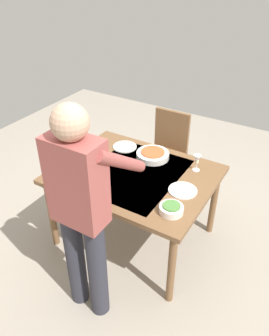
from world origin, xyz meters
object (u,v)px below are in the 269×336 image
side_bowl_salad (171,209)px  water_cup_near_left (83,182)px  wine_bottle (66,171)px  wine_glass_left (197,160)px  dining_table (135,180)px  wine_glass_right (101,180)px  dinner_plate_near (125,147)px  dinner_plate_far (183,190)px  serving_bowl_pasta (153,155)px  chair_near (167,147)px  person_server (82,208)px  water_cup_near_right (102,146)px

side_bowl_salad → water_cup_near_left: bearing=5.7°
wine_bottle → wine_glass_left: size_ratio=1.96×
dining_table → wine_glass_right: size_ratio=8.85×
side_bowl_salad → dinner_plate_near: 1.02m
water_cup_near_left → dinner_plate_far: size_ratio=0.38×
wine_bottle → serving_bowl_pasta: size_ratio=0.99×
serving_bowl_pasta → dinner_plate_far: (-0.45, 0.32, -0.03)m
water_cup_near_left → dining_table: bearing=-124.2°
dinner_plate_far → wine_glass_right: bearing=30.6°
serving_bowl_pasta → side_bowl_salad: (-0.48, 0.60, 0.00)m
chair_near → wine_glass_right: chair_near is taller
wine_bottle → wine_glass_right: bearing=-170.7°
serving_bowl_pasta → wine_glass_right: bearing=80.4°
person_server → wine_glass_right: (0.17, -0.44, -0.11)m
chair_near → water_cup_near_left: 1.32m
wine_glass_right → serving_bowl_pasta: wine_glass_right is taller
chair_near → water_cup_near_right: (0.33, 0.74, 0.27)m
chair_near → water_cup_near_right: 0.86m
serving_bowl_pasta → water_cup_near_right: bearing=15.2°
person_server → dinner_plate_far: size_ratio=7.34×
wine_glass_left → dinner_plate_far: 0.35m
dinner_plate_near → dinner_plate_far: (-0.77, 0.35, 0.00)m
wine_glass_right → side_bowl_salad: (-0.59, -0.05, -0.07)m
dining_table → person_server: person_server is taller
dinner_plate_near → person_server: bearing=108.9°
dining_table → chair_near: bearing=-82.2°
serving_bowl_pasta → side_bowl_salad: size_ratio=1.67×
dining_table → dinner_plate_near: (0.31, -0.33, 0.08)m
dining_table → wine_bottle: bearing=44.8°
wine_glass_right → serving_bowl_pasta: 0.66m
wine_glass_right → dinner_plate_near: (0.21, -0.68, -0.10)m
chair_near → serving_bowl_pasta: size_ratio=3.03×
chair_near → dining_table: bearing=97.8°
serving_bowl_pasta → water_cup_near_left: bearing=68.2°
wine_bottle → side_bowl_salad: size_ratio=1.64×
water_cup_near_left → water_cup_near_right: size_ratio=0.88×
chair_near → water_cup_near_left: chair_near is taller
person_server → water_cup_near_right: bearing=-60.8°
water_cup_near_left → chair_near: bearing=-95.8°
dining_table → chair_near: chair_near is taller
serving_bowl_pasta → dinner_plate_near: (0.32, -0.03, -0.03)m
person_server → water_cup_near_right: 1.11m
chair_near → dinner_plate_near: 0.65m
side_bowl_salad → dining_table: bearing=-31.5°
person_server → wine_bottle: 0.62m
person_server → serving_bowl_pasta: bearing=-86.8°
wine_glass_left → water_cup_near_left: 0.98m
dinner_plate_far → water_cup_near_left: bearing=26.3°
wine_bottle → dinner_plate_near: size_ratio=1.29×
dining_table → side_bowl_salad: bearing=148.5°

